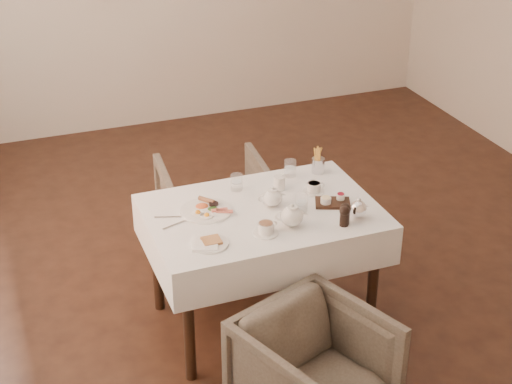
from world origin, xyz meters
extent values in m
plane|color=black|center=(0.00, 0.00, 0.00)|extent=(5.00, 5.00, 0.00)
cube|color=black|center=(-0.62, -0.72, 0.72)|extent=(1.20, 0.80, 0.04)
cube|color=white|center=(-0.62, -0.72, 0.64)|extent=(1.28, 0.88, 0.23)
cylinder|color=black|center=(-1.16, -0.38, 0.35)|extent=(0.06, 0.06, 0.70)
cylinder|color=black|center=(-0.08, -0.38, 0.35)|extent=(0.06, 0.06, 0.70)
cylinder|color=black|center=(-1.16, -1.06, 0.35)|extent=(0.06, 0.06, 0.70)
cylinder|color=black|center=(-0.08, -1.06, 0.35)|extent=(0.06, 0.06, 0.70)
imported|color=#473D34|center=(-0.67, -1.57, 0.30)|extent=(0.84, 0.85, 0.60)
imported|color=#473D34|center=(-0.63, 0.13, 0.33)|extent=(0.75, 0.77, 0.65)
cylinder|color=white|center=(-0.92, -0.62, 0.76)|extent=(0.29, 0.29, 0.01)
ellipsoid|color=#D45926|center=(-0.93, -0.58, 0.78)|extent=(0.07, 0.07, 0.02)
cylinder|color=brown|center=(-0.89, -0.53, 0.78)|extent=(0.08, 0.10, 0.03)
cylinder|color=black|center=(-0.86, -0.59, 0.77)|extent=(0.05, 0.05, 0.02)
cube|color=#A22725|center=(-0.84, -0.67, 0.77)|extent=(0.10, 0.06, 0.01)
ellipsoid|color=#264C19|center=(-0.88, -0.63, 0.77)|extent=(0.06, 0.05, 0.02)
cylinder|color=white|center=(-1.00, -0.96, 0.76)|extent=(0.19, 0.19, 0.01)
cube|color=#925B2F|center=(-0.99, -0.95, 0.77)|extent=(0.10, 0.09, 0.01)
cube|color=white|center=(-1.03, -0.98, 0.77)|extent=(0.15, 0.14, 0.02)
cylinder|color=white|center=(-0.44, -0.51, 0.80)|extent=(0.07, 0.07, 0.08)
cylinder|color=white|center=(-0.69, -0.96, 0.76)|extent=(0.13, 0.13, 0.01)
cylinder|color=white|center=(-0.69, -0.96, 0.79)|extent=(0.10, 0.10, 0.06)
cylinder|color=#AF764F|center=(-0.69, -0.96, 0.82)|extent=(0.08, 0.08, 0.00)
cylinder|color=white|center=(-0.26, -0.62, 0.76)|extent=(0.12, 0.12, 0.01)
cylinder|color=white|center=(-0.26, -0.62, 0.79)|extent=(0.09, 0.09, 0.05)
cylinder|color=#AF764F|center=(-0.26, -0.62, 0.81)|extent=(0.07, 0.07, 0.00)
cylinder|color=silver|center=(-0.67, -0.43, 0.80)|extent=(0.08, 0.08, 0.10)
cylinder|color=silver|center=(-0.42, -0.80, 0.80)|extent=(0.08, 0.08, 0.10)
cylinder|color=silver|center=(-0.31, -0.38, 0.81)|extent=(0.09, 0.09, 0.10)
cube|color=black|center=(-0.22, -0.79, 0.76)|extent=(0.23, 0.19, 0.02)
cylinder|color=white|center=(-0.27, -0.79, 0.79)|extent=(0.06, 0.06, 0.03)
cylinder|color=maroon|center=(-0.17, -0.78, 0.79)|extent=(0.05, 0.05, 0.03)
cylinder|color=silver|center=(-0.13, -0.39, 0.80)|extent=(0.08, 0.08, 0.09)
cube|color=silver|center=(-1.12, -0.61, 0.76)|extent=(0.17, 0.07, 0.00)
cube|color=silver|center=(-1.10, -0.70, 0.76)|extent=(0.18, 0.08, 0.00)
camera|label=1|loc=(-1.99, -4.25, 2.88)|focal=55.00mm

